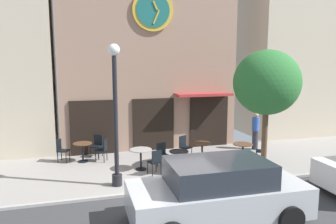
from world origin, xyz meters
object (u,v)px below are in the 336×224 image
Objects in this scene: street_tree at (267,83)px; cafe_chair_near_tree at (162,153)px; cafe_table_center at (83,148)px; cafe_table_near_door at (202,148)px; pedestrian_blue at (255,130)px; cafe_chair_mid_row at (263,149)px; street_lamp at (116,116)px; parked_car_silver at (218,192)px; cafe_table_near_curb at (179,157)px; cafe_table_center_left at (243,149)px; cafe_chair_near_lamp at (184,145)px; cafe_chair_right_end at (61,149)px; cafe_chair_left_end at (103,148)px; cafe_table_leftmost at (141,154)px; cafe_chair_under_awning at (97,144)px; cafe_chair_by_entrance at (155,160)px.

street_tree reaches higher than cafe_chair_near_tree.
cafe_table_center reaches higher than cafe_table_near_door.
cafe_table_center is at bearing 178.77° from pedestrian_blue.
cafe_chair_mid_row is at bearing -8.16° from cafe_chair_near_tree.
parked_car_silver is at bearing -55.84° from street_lamp.
street_tree is (5.18, -0.09, 0.92)m from street_lamp.
cafe_table_center_left is at bearing 9.38° from cafe_table_near_curb.
street_tree is at bearing -24.44° from cafe_chair_near_tree.
street_tree is at bearing -1.02° from street_lamp.
pedestrian_blue is at bearing 68.55° from cafe_chair_mid_row.
cafe_chair_near_lamp reaches higher than cafe_table_center.
cafe_chair_right_end is 0.54× the size of pedestrian_blue.
cafe_chair_mid_row and cafe_chair_near_tree have the same top height.
cafe_chair_right_end is at bearing 166.27° from cafe_chair_left_end.
street_lamp is 3.95m from cafe_chair_right_end.
cafe_chair_right_end is at bearing 163.64° from cafe_chair_mid_row.
cafe_table_near_door is at bearing 132.42° from street_tree.
parked_car_silver is (-0.20, -3.73, 0.23)m from cafe_table_near_curb.
cafe_table_center_left is 0.46× the size of pedestrian_blue.
cafe_table_near_door is at bearing -48.26° from cafe_chair_near_lamp.
street_lamp is 5.43m from cafe_table_center_left.
cafe_chair_right_end reaches higher than cafe_table_leftmost.
parked_car_silver is (-3.70, -3.90, 0.23)m from cafe_chair_mid_row.
cafe_table_center is at bearing 171.99° from cafe_chair_near_lamp.
cafe_table_center is 0.83× the size of cafe_chair_near_lamp.
parked_car_silver is at bearing -76.49° from cafe_table_leftmost.
cafe_table_near_door is 3.89m from cafe_chair_left_end.
cafe_table_near_curb is at bearing -141.80° from cafe_table_near_door.
street_tree is 4.78× the size of cafe_chair_left_end.
cafe_table_near_door is at bearing 159.51° from cafe_table_center_left.
pedestrian_blue is at bearing 0.06° from cafe_chair_left_end.
cafe_table_near_curb reaches higher than cafe_table_center.
parked_car_silver reaches higher than cafe_chair_under_awning.
pedestrian_blue is (6.87, -0.75, 0.33)m from cafe_chair_under_awning.
cafe_chair_mid_row is 3.10m from cafe_chair_near_lamp.
cafe_table_center is 0.83× the size of cafe_chair_left_end.
cafe_chair_right_end is (-6.82, 1.93, -0.01)m from cafe_table_center_left.
street_tree is 4.78× the size of cafe_chair_mid_row.
cafe_chair_right_end is at bearing -165.01° from cafe_chair_under_awning.
cafe_table_leftmost is 0.89× the size of cafe_chair_mid_row.
cafe_chair_under_awning is at bearing 156.90° from cafe_table_center_left.
cafe_chair_near_lamp is at bearing 46.17° from cafe_chair_by_entrance.
pedestrian_blue is (8.27, -0.38, 0.33)m from cafe_chair_right_end.
cafe_chair_left_end reaches higher than cafe_table_center_left.
cafe_table_leftmost is 0.18× the size of parked_car_silver.
cafe_table_near_door is 4.31m from cafe_chair_under_awning.
cafe_table_leftmost is 3.32m from cafe_chair_right_end.
cafe_table_center_left is (-0.15, 1.23, -2.63)m from street_tree.
street_lamp is 1.02× the size of parked_car_silver.
cafe_chair_near_tree is (0.84, 0.11, -0.04)m from cafe_table_leftmost.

